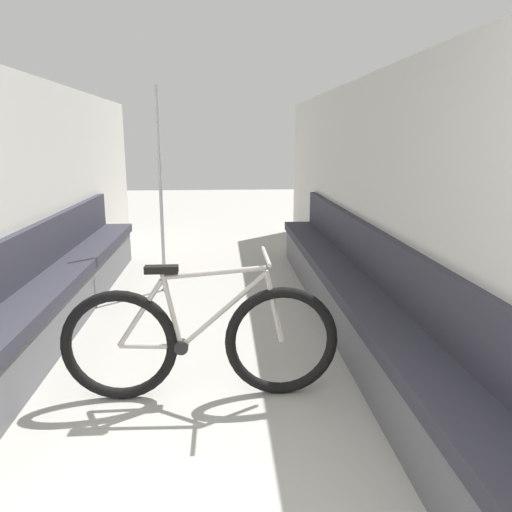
# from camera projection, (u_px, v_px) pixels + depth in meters

# --- Properties ---
(wall_left) EXTENTS (0.10, 9.50, 2.14)m
(wall_left) POSITION_uv_depth(u_px,v_px,m) (5.00, 210.00, 3.81)
(wall_left) COLOR beige
(wall_left) RESTS_ON ground
(wall_right) EXTENTS (0.10, 9.50, 2.14)m
(wall_right) POSITION_uv_depth(u_px,v_px,m) (385.00, 207.00, 4.01)
(wall_right) COLOR beige
(wall_right) RESTS_ON ground
(bench_seat_row_left) EXTENTS (0.41, 5.51, 0.89)m
(bench_seat_row_left) POSITION_uv_depth(u_px,v_px,m) (45.00, 304.00, 3.99)
(bench_seat_row_left) COLOR #5B5B60
(bench_seat_row_left) RESTS_ON ground
(bench_seat_row_right) EXTENTS (0.41, 5.51, 0.89)m
(bench_seat_row_right) POSITION_uv_depth(u_px,v_px,m) (353.00, 297.00, 4.16)
(bench_seat_row_right) COLOR #5B5B60
(bench_seat_row_right) RESTS_ON ground
(bicycle) EXTENTS (1.72, 0.46, 0.92)m
(bicycle) POSITION_uv_depth(u_px,v_px,m) (201.00, 341.00, 3.11)
(bicycle) COLOR black
(bicycle) RESTS_ON ground
(grab_pole_near) EXTENTS (0.08, 0.08, 2.12)m
(grab_pole_near) POSITION_uv_depth(u_px,v_px,m) (161.00, 195.00, 5.16)
(grab_pole_near) COLOR gray
(grab_pole_near) RESTS_ON ground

